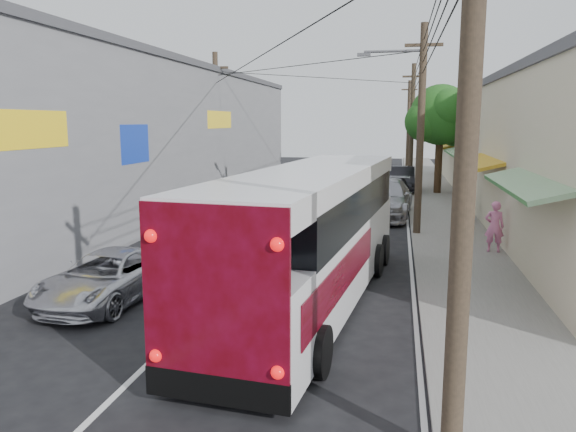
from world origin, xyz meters
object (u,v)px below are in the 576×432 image
Objects in this scene: coach_bus at (313,234)px; parked_suv at (384,198)px; parked_car_far at (401,179)px; pedestrian_far at (468,203)px; pedestrian_near at (494,226)px; jeepney at (108,277)px; parked_car_mid at (393,187)px.

coach_bus is 1.93× the size of parked_suv.
pedestrian_far reaches higher than parked_car_far.
parked_car_far is at bearing 90.66° from coach_bus.
coach_bus reaches higher than pedestrian_near.
coach_bus is 2.62× the size of jeepney.
parked_car_mid reaches higher than jeepney.
parked_car_far reaches higher than jeepney.
coach_bus is 6.79× the size of pedestrian_near.
jeepney is at bearing -102.16° from parked_car_mid.
coach_bus is 7.82× the size of pedestrian_far.
pedestrian_far is at bearing -58.45° from parked_car_mid.
parked_suv reaches higher than pedestrian_far.
pedestrian_far reaches higher than jeepney.
coach_bus reaches higher than parked_suv.
jeepney is 2.98× the size of pedestrian_far.
parked_car_far is (0.45, 3.49, 0.10)m from parked_car_mid.
parked_car_far is at bearing 78.00° from jeepney.
parked_suv is at bearing 70.28° from jeepney.
coach_bus reaches higher than parked_car_mid.
parked_suv is 4.04× the size of pedestrian_far.
pedestrian_near reaches higher than jeepney.
pedestrian_near is at bearing -69.39° from parked_car_mid.
parked_car_mid is 3.52m from parked_car_far.
pedestrian_near is at bearing -57.63° from parked_suv.
coach_bus is 19.40m from parked_car_mid.
parked_car_mid is (0.35, 6.31, -0.18)m from parked_suv.
pedestrian_far is (3.34, -7.04, 0.17)m from parked_car_mid.
jeepney is 21.33m from parked_car_mid.
coach_bus reaches higher than pedestrian_far.
pedestrian_near is (3.45, -13.36, 0.28)m from parked_car_mid.
jeepney is 12.27m from pedestrian_near.
parked_suv reaches higher than parked_car_mid.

